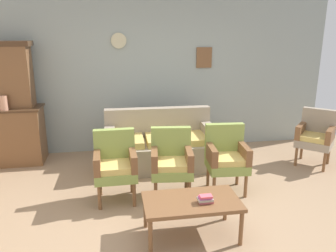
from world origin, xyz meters
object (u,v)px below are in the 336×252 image
(armchair_row_middle, at_px, (115,163))
(wingback_chair_by_fireplace, at_px, (316,135))
(armchair_near_couch_end, at_px, (171,160))
(side_cabinet, at_px, (8,136))
(coffee_table, at_px, (192,204))
(floral_couch, at_px, (160,147))
(book_stack_on_table, at_px, (206,199))
(vase_on_cabinet, at_px, (3,103))
(armchair_near_cabinet, at_px, (226,156))

(armchair_row_middle, xyz_separation_m, wingback_chair_by_fireplace, (3.19, 0.66, 0.00))
(armchair_near_couch_end, xyz_separation_m, wingback_chair_by_fireplace, (2.48, 0.69, 0.00))
(side_cabinet, distance_m, coffee_table, 3.52)
(floral_couch, bearing_deg, wingback_chair_by_fireplace, -7.80)
(armchair_row_middle, distance_m, coffee_table, 1.23)
(side_cabinet, bearing_deg, book_stack_on_table, -44.71)
(book_stack_on_table, bearing_deg, side_cabinet, 135.29)
(floral_couch, height_order, wingback_chair_by_fireplace, same)
(side_cabinet, relative_size, armchair_near_couch_end, 1.28)
(armchair_row_middle, relative_size, book_stack_on_table, 5.60)
(side_cabinet, bearing_deg, coffee_table, -45.24)
(side_cabinet, height_order, armchair_near_couch_end, side_cabinet)
(side_cabinet, xyz_separation_m, book_stack_on_table, (2.60, -2.58, -0.01))
(vase_on_cabinet, distance_m, wingback_chair_by_fireplace, 4.93)
(side_cabinet, relative_size, vase_on_cabinet, 5.14)
(armchair_near_cabinet, bearing_deg, floral_couch, 127.55)
(vase_on_cabinet, relative_size, book_stack_on_table, 1.40)
(side_cabinet, relative_size, book_stack_on_table, 7.19)
(wingback_chair_by_fireplace, height_order, coffee_table, wingback_chair_by_fireplace)
(armchair_row_middle, xyz_separation_m, armchair_near_cabinet, (1.47, 0.02, 0.00))
(vase_on_cabinet, bearing_deg, armchair_near_cabinet, -23.43)
(wingback_chair_by_fireplace, relative_size, book_stack_on_table, 5.60)
(floral_couch, bearing_deg, armchair_row_middle, -125.54)
(vase_on_cabinet, relative_size, floral_couch, 0.13)
(side_cabinet, distance_m, armchair_row_middle, 2.31)
(armchair_near_cabinet, distance_m, coffee_table, 1.21)
(armchair_near_couch_end, distance_m, coffee_table, 0.94)
(wingback_chair_by_fireplace, bearing_deg, side_cabinet, 169.80)
(floral_couch, relative_size, coffee_table, 1.74)
(armchair_row_middle, distance_m, armchair_near_couch_end, 0.72)
(vase_on_cabinet, relative_size, wingback_chair_by_fireplace, 0.25)
(armchair_near_cabinet, bearing_deg, side_cabinet, 154.35)
(armchair_near_couch_end, relative_size, coffee_table, 0.90)
(vase_on_cabinet, height_order, book_stack_on_table, vase_on_cabinet)
(vase_on_cabinet, height_order, armchair_near_couch_end, vase_on_cabinet)
(vase_on_cabinet, distance_m, armchair_near_couch_end, 2.81)
(floral_couch, bearing_deg, coffee_table, -88.56)
(armchair_near_couch_end, xyz_separation_m, book_stack_on_table, (0.17, -1.01, -0.04))
(armchair_row_middle, bearing_deg, book_stack_on_table, -49.17)
(book_stack_on_table, bearing_deg, floral_couch, 94.91)
(wingback_chair_by_fireplace, bearing_deg, book_stack_on_table, -143.68)
(vase_on_cabinet, xyz_separation_m, coffee_table, (2.42, -2.33, -0.67))
(vase_on_cabinet, bearing_deg, armchair_row_middle, -39.63)
(vase_on_cabinet, bearing_deg, wingback_chair_by_fireplace, -8.33)
(armchair_near_couch_end, bearing_deg, armchair_near_cabinet, 3.09)
(vase_on_cabinet, relative_size, armchair_near_cabinet, 0.25)
(floral_couch, xyz_separation_m, armchair_near_couch_end, (0.00, -1.03, 0.17))
(armchair_row_middle, height_order, book_stack_on_table, armchair_row_middle)
(floral_couch, distance_m, coffee_table, 1.96)
(book_stack_on_table, bearing_deg, coffee_table, 148.23)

